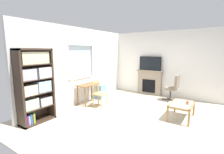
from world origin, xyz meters
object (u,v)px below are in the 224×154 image
Objects in this scene: desk_under_window at (88,88)px; coffee_table at (182,106)px; wooden_chair at (99,93)px; fireplace at (149,82)px; sippy_cup at (187,103)px; office_chair at (173,87)px; plastic_drawer_unit at (100,92)px; bookshelf at (35,83)px; tv at (150,63)px.

desk_under_window is 3.11m from coffee_table.
wooden_chair is 2.63m from fireplace.
fireplace reaches higher than sippy_cup.
office_chair is 1.66m from coffee_table.
wooden_chair is at bearing -143.27° from plastic_drawer_unit.
coffee_table is at bearing -81.68° from desk_under_window.
bookshelf is 1.99m from desk_under_window.
wooden_chair is 0.99× the size of coffee_table.
sippy_cup reaches higher than coffee_table.
bookshelf reaches higher than office_chair.
wooden_chair is 2.76m from tv.
tv is 2.79m from coffee_table.
plastic_drawer_unit is 3.28m from sippy_cup.
tv is at bearing -39.57° from plastic_drawer_unit.
office_chair reaches higher than sippy_cup.
bookshelf is 4.14m from sippy_cup.
wooden_chair reaches higher than coffee_table.
coffee_table is (-1.99, -1.71, -0.16)m from fireplace.
plastic_drawer_unit is at bearing 140.43° from tv.
bookshelf reaches higher than fireplace.
sippy_cup is at bearing -54.09° from bookshelf.
wooden_chair is 0.96m from plastic_drawer_unit.
coffee_table is (-1.97, -1.71, -0.98)m from tv.
wooden_chair is 2.61m from coffee_table.
fireplace reaches higher than desk_under_window.
bookshelf is 2.76m from plastic_drawer_unit.
office_chair is (-0.44, -1.10, -0.79)m from tv.
coffee_table is (-0.26, -3.12, 0.09)m from plastic_drawer_unit.
bookshelf is at bearing 161.42° from fireplace.
bookshelf is 2.07m from wooden_chair.
bookshelf reaches higher than sippy_cup.
fireplace is (2.49, -0.85, 0.07)m from wooden_chair.
plastic_drawer_unit is 0.59× the size of tv.
desk_under_window reaches higher than coffee_table.
office_chair is (1.98, -2.47, -0.03)m from desk_under_window.
tv is at bearing 180.00° from fireplace.
wooden_chair is at bearing -18.19° from bookshelf.
office_chair is at bearing -51.25° from desk_under_window.
fireplace is 1.14× the size of office_chair.
coffee_table is at bearing -158.38° from office_chair.
bookshelf is 2.14× the size of coffee_table.
desk_under_window is 3.25m from sippy_cup.
office_chair reaches higher than desk_under_window.
tv is 2.82m from sippy_cup.
fireplace reaches higher than coffee_table.
office_chair is 11.11× the size of sippy_cup.
bookshelf is 4.03m from coffee_table.
desk_under_window is 0.82× the size of office_chair.
desk_under_window is 2.88m from tv.
office_chair is (3.91, -2.57, -0.50)m from bookshelf.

